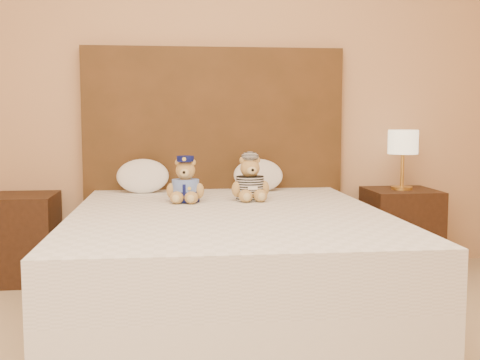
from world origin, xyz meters
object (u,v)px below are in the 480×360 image
nightstand_right (401,230)px  nightstand_left (20,238)px  pillow_right (258,174)px  teddy_police (186,179)px  teddy_prisoner (250,178)px  pillow_left (143,174)px  lamp (403,145)px  bed (228,263)px

nightstand_right → nightstand_left: bearing=180.0°
nightstand_left → pillow_right: bearing=1.1°
teddy_police → teddy_prisoner: bearing=12.3°
pillow_left → pillow_right: bearing=0.0°
lamp → pillow_right: 0.99m
teddy_police → lamp: bearing=24.9°
pillow_left → pillow_right: pillow_left is taller
lamp → pillow_right: lamp is taller
nightstand_left → teddy_prisoner: (1.41, -0.41, 0.41)m
nightstand_left → teddy_police: 1.20m
teddy_police → teddy_prisoner: size_ratio=0.99×
teddy_prisoner → pillow_left: 0.78m
nightstand_left → lamp: 2.56m
pillow_left → pillow_right: size_ratio=1.03×
nightstand_right → teddy_prisoner: teddy_prisoner is taller
nightstand_left → pillow_left: (0.77, 0.03, 0.39)m
nightstand_left → pillow_left: pillow_left is taller
lamp → pillow_left: size_ratio=1.19×
pillow_left → nightstand_right: bearing=-1.0°
lamp → teddy_police: (-1.46, -0.44, -0.17)m
nightstand_right → pillow_right: 1.05m
nightstand_right → lamp: bearing=180.0°
bed → nightstand_right: size_ratio=3.64×
bed → teddy_prisoner: (0.16, 0.39, 0.41)m
teddy_police → teddy_prisoner: (0.38, 0.03, 0.00)m
teddy_police → pillow_left: size_ratio=0.78×
nightstand_right → lamp: (-0.00, 0.00, 0.57)m
bed → teddy_prisoner: 0.58m
teddy_police → pillow_right: 0.68m
teddy_police → pillow_right: teddy_police is taller
bed → teddy_prisoner: bearing=66.9°
bed → teddy_police: (-0.21, 0.36, 0.41)m
nightstand_right → pillow_left: (-1.73, 0.03, 0.39)m
pillow_right → lamp: bearing=-1.8°
bed → teddy_prisoner: size_ratio=7.59×
teddy_prisoner → pillow_right: bearing=70.5°
pillow_left → pillow_right: 0.75m
bed → teddy_police: bearing=120.5°
teddy_police → nightstand_right: bearing=24.9°
nightstand_left → teddy_police: size_ratio=2.10×
teddy_police → nightstand_left: bearing=165.1°
teddy_prisoner → bed: bearing=-118.4°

